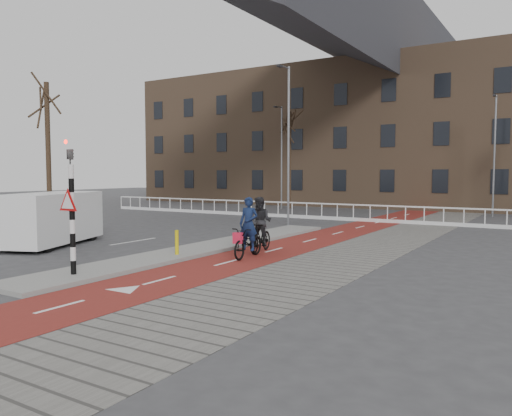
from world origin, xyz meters
The scene contains 16 objects.
ground centered at (0.00, 0.00, 0.00)m, with size 120.00×120.00×0.00m, color #38383A.
bike_lane centered at (1.50, 10.00, 0.01)m, with size 2.50×60.00×0.01m, color maroon.
sidewalk centered at (4.30, 10.00, 0.01)m, with size 3.00×60.00×0.01m, color slate.
curb_island centered at (-0.70, 4.00, 0.06)m, with size 1.80×16.00×0.12m, color gray.
traffic_signal centered at (-0.60, -2.02, 1.99)m, with size 0.80×0.80×3.68m.
bollard centered at (-0.38, 1.88, 0.52)m, with size 0.12×0.12×0.80m, color #D3BD0B.
cyclist_near centered at (1.60, 3.13, 0.68)m, with size 0.87×1.98×1.99m.
cyclist_far centered at (1.36, 4.29, 0.81)m, with size 0.91×1.86×1.94m.
van centered at (-6.39, 1.56, 1.06)m, with size 3.50×5.05×2.02m.
railing centered at (-5.00, 17.00, 0.31)m, with size 28.00×0.10×0.99m.
townhouse_row centered at (-3.00, 32.00, 7.81)m, with size 46.00×10.00×15.90m.
tree_left centered at (-12.96, 6.28, 3.77)m, with size 0.26×0.26×7.54m, color black.
tree_mid centered at (-8.09, 24.41, 3.80)m, with size 0.25×0.25×7.59m, color black.
streetlight_near centered at (-2.03, 12.77, 4.15)m, with size 0.12×0.12×8.30m, color slate.
streetlight_left centered at (-8.39, 23.65, 3.96)m, with size 0.12×0.12×7.92m, color slate.
streetlight_right centered at (6.55, 24.37, 3.84)m, with size 0.12×0.12×7.67m, color slate.
Camera 1 is at (10.30, -10.53, 2.78)m, focal length 35.00 mm.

